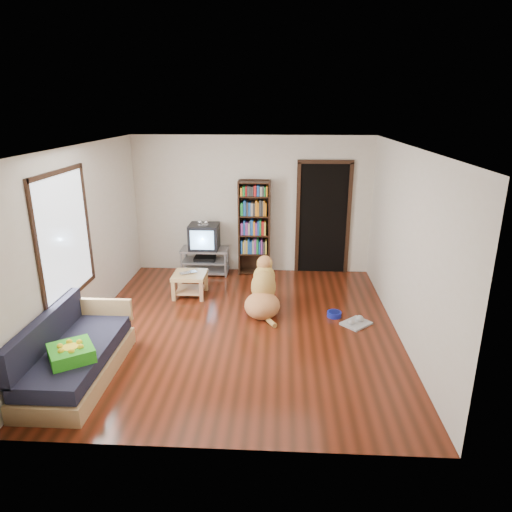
# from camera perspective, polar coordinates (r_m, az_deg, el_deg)

# --- Properties ---
(ground) EXTENTS (5.00, 5.00, 0.00)m
(ground) POSITION_cam_1_polar(r_m,az_deg,el_deg) (6.79, -1.82, -8.92)
(ground) COLOR #5B1F0F
(ground) RESTS_ON ground
(ceiling) EXTENTS (5.00, 5.00, 0.00)m
(ceiling) POSITION_cam_1_polar(r_m,az_deg,el_deg) (6.06, -2.07, 13.50)
(ceiling) COLOR white
(ceiling) RESTS_ON ground
(wall_back) EXTENTS (4.50, 0.00, 4.50)m
(wall_back) POSITION_cam_1_polar(r_m,az_deg,el_deg) (8.72, -0.48, 6.35)
(wall_back) COLOR beige
(wall_back) RESTS_ON ground
(wall_front) EXTENTS (4.50, 0.00, 4.50)m
(wall_front) POSITION_cam_1_polar(r_m,az_deg,el_deg) (3.99, -5.12, -8.69)
(wall_front) COLOR beige
(wall_front) RESTS_ON ground
(wall_left) EXTENTS (0.00, 5.00, 5.00)m
(wall_left) POSITION_cam_1_polar(r_m,az_deg,el_deg) (6.88, -20.97, 1.84)
(wall_left) COLOR beige
(wall_left) RESTS_ON ground
(wall_right) EXTENTS (0.00, 5.00, 5.00)m
(wall_right) POSITION_cam_1_polar(r_m,az_deg,el_deg) (6.51, 18.22, 1.25)
(wall_right) COLOR beige
(wall_right) RESTS_ON ground
(green_cushion) EXTENTS (0.63, 0.63, 0.15)m
(green_cushion) POSITION_cam_1_polar(r_m,az_deg,el_deg) (5.56, -22.10, -11.16)
(green_cushion) COLOR green
(green_cushion) RESTS_ON sofa
(laptop) EXTENTS (0.35, 0.32, 0.02)m
(laptop) POSITION_cam_1_polar(r_m,az_deg,el_deg) (7.78, -8.35, -2.17)
(laptop) COLOR silver
(laptop) RESTS_ON coffee_table
(dog_bowl) EXTENTS (0.22, 0.22, 0.08)m
(dog_bowl) POSITION_cam_1_polar(r_m,az_deg,el_deg) (7.20, 9.74, -7.18)
(dog_bowl) COLOR #162099
(dog_bowl) RESTS_ON ground
(grey_rag) EXTENTS (0.51, 0.51, 0.03)m
(grey_rag) POSITION_cam_1_polar(r_m,az_deg,el_deg) (7.03, 12.40, -8.24)
(grey_rag) COLOR #A6A6A6
(grey_rag) RESTS_ON ground
(window) EXTENTS (0.03, 1.46, 1.70)m
(window) POSITION_cam_1_polar(r_m,az_deg,el_deg) (6.38, -22.80, 2.27)
(window) COLOR white
(window) RESTS_ON wall_left
(doorway) EXTENTS (1.03, 0.05, 2.19)m
(doorway) POSITION_cam_1_polar(r_m,az_deg,el_deg) (8.76, 8.39, 5.00)
(doorway) COLOR black
(doorway) RESTS_ON wall_back
(tv_stand) EXTENTS (0.90, 0.45, 0.50)m
(tv_stand) POSITION_cam_1_polar(r_m,az_deg,el_deg) (8.86, -6.39, -0.49)
(tv_stand) COLOR #99999E
(tv_stand) RESTS_ON ground
(crt_tv) EXTENTS (0.55, 0.52, 0.58)m
(crt_tv) POSITION_cam_1_polar(r_m,az_deg,el_deg) (8.74, -6.48, 2.50)
(crt_tv) COLOR black
(crt_tv) RESTS_ON tv_stand
(bookshelf) EXTENTS (0.60, 0.30, 1.80)m
(bookshelf) POSITION_cam_1_polar(r_m,az_deg,el_deg) (8.63, -0.21, 4.19)
(bookshelf) COLOR black
(bookshelf) RESTS_ON ground
(sofa) EXTENTS (0.80, 1.80, 0.80)m
(sofa) POSITION_cam_1_polar(r_m,az_deg,el_deg) (5.95, -21.76, -11.69)
(sofa) COLOR tan
(sofa) RESTS_ON ground
(coffee_table) EXTENTS (0.55, 0.55, 0.40)m
(coffee_table) POSITION_cam_1_polar(r_m,az_deg,el_deg) (7.85, -8.27, -3.00)
(coffee_table) COLOR tan
(coffee_table) RESTS_ON ground
(dog) EXTENTS (0.58, 1.08, 0.88)m
(dog) POSITION_cam_1_polar(r_m,az_deg,el_deg) (7.16, 0.91, -4.58)
(dog) COLOR #CA824D
(dog) RESTS_ON ground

